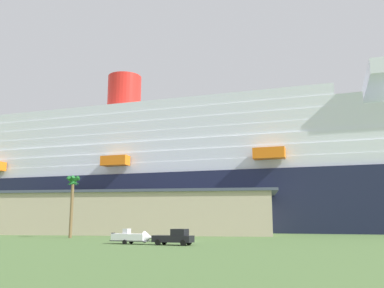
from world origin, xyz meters
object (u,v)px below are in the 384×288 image
at_px(pickup_truck, 175,237).
at_px(small_boat_on_trailer, 134,237).
at_px(cruise_ship, 202,178).
at_px(palm_tree, 73,188).

distance_m(pickup_truck, small_boat_on_trailer, 6.40).
xyz_separation_m(cruise_ship, palm_tree, (-16.61, -50.39, -6.46)).
relative_size(cruise_ship, small_boat_on_trailer, 31.55).
height_order(cruise_ship, pickup_truck, cruise_ship).
height_order(cruise_ship, small_boat_on_trailer, cruise_ship).
relative_size(cruise_ship, palm_tree, 19.15).
distance_m(cruise_ship, palm_tree, 53.45).
bearing_deg(cruise_ship, pickup_truck, -83.30).
distance_m(cruise_ship, pickup_truck, 69.82).
bearing_deg(cruise_ship, small_boat_on_trailer, -88.57).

